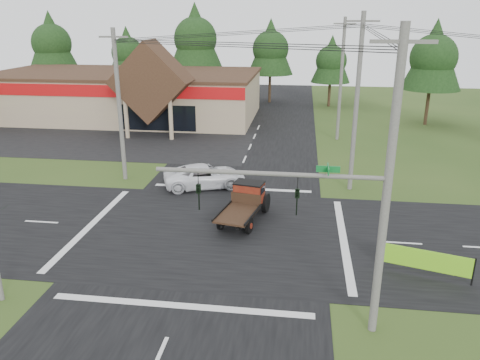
# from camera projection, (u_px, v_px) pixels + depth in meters

# --- Properties ---
(ground) EXTENTS (120.00, 120.00, 0.00)m
(ground) POSITION_uv_depth(u_px,v_px,m) (213.00, 232.00, 25.54)
(ground) COLOR #2D4518
(ground) RESTS_ON ground
(road_ns) EXTENTS (12.00, 120.00, 0.02)m
(road_ns) POSITION_uv_depth(u_px,v_px,m) (213.00, 232.00, 25.53)
(road_ns) COLOR black
(road_ns) RESTS_ON ground
(road_ew) EXTENTS (120.00, 12.00, 0.02)m
(road_ew) POSITION_uv_depth(u_px,v_px,m) (213.00, 232.00, 25.53)
(road_ew) COLOR black
(road_ew) RESTS_ON ground
(parking_apron) EXTENTS (28.00, 14.00, 0.02)m
(parking_apron) POSITION_uv_depth(u_px,v_px,m) (107.00, 139.00, 45.07)
(parking_apron) COLOR black
(parking_apron) RESTS_ON ground
(cvs_building) EXTENTS (30.40, 18.20, 9.19)m
(cvs_building) POSITION_uv_depth(u_px,v_px,m) (127.00, 93.00, 54.28)
(cvs_building) COLOR tan
(cvs_building) RESTS_ON ground
(traffic_signal_mast) EXTENTS (8.12, 0.24, 7.00)m
(traffic_signal_mast) POSITION_uv_depth(u_px,v_px,m) (334.00, 219.00, 16.33)
(traffic_signal_mast) COLOR #595651
(traffic_signal_mast) RESTS_ON ground
(utility_pole_nr) EXTENTS (2.00, 0.30, 11.00)m
(utility_pole_nr) POSITION_uv_depth(u_px,v_px,m) (387.00, 189.00, 15.72)
(utility_pole_nr) COLOR #595651
(utility_pole_nr) RESTS_ON ground
(utility_pole_nw) EXTENTS (2.00, 0.30, 10.50)m
(utility_pole_nw) POSITION_uv_depth(u_px,v_px,m) (119.00, 105.00, 32.26)
(utility_pole_nw) COLOR #595651
(utility_pole_nw) RESTS_ON ground
(utility_pole_ne) EXTENTS (2.00, 0.30, 11.50)m
(utility_pole_ne) POSITION_uv_depth(u_px,v_px,m) (356.00, 103.00, 30.09)
(utility_pole_ne) COLOR #595651
(utility_pole_ne) RESTS_ON ground
(utility_pole_n) EXTENTS (2.00, 0.30, 11.20)m
(utility_pole_n) POSITION_uv_depth(u_px,v_px,m) (341.00, 79.00, 43.25)
(utility_pole_n) COLOR #595651
(utility_pole_n) RESTS_ON ground
(tree_row_a) EXTENTS (6.72, 6.72, 12.12)m
(tree_row_a) POSITION_uv_depth(u_px,v_px,m) (51.00, 41.00, 64.10)
(tree_row_a) COLOR #332316
(tree_row_a) RESTS_ON ground
(tree_row_b) EXTENTS (5.60, 5.60, 10.10)m
(tree_row_b) POSITION_uv_depth(u_px,v_px,m) (127.00, 51.00, 65.17)
(tree_row_b) COLOR #332316
(tree_row_b) RESTS_ON ground
(tree_row_c) EXTENTS (7.28, 7.28, 13.13)m
(tree_row_c) POSITION_uv_depth(u_px,v_px,m) (195.00, 37.00, 62.32)
(tree_row_c) COLOR #332316
(tree_row_c) RESTS_ON ground
(tree_row_d) EXTENTS (6.16, 6.16, 11.11)m
(tree_row_d) POSITION_uv_depth(u_px,v_px,m) (271.00, 47.00, 62.44)
(tree_row_d) COLOR #332316
(tree_row_d) RESTS_ON ground
(tree_row_e) EXTENTS (5.04, 5.04, 9.09)m
(tree_row_e) POSITION_uv_depth(u_px,v_px,m) (331.00, 59.00, 60.01)
(tree_row_e) COLOR #332316
(tree_row_e) RESTS_ON ground
(tree_side_ne) EXTENTS (6.16, 6.16, 11.11)m
(tree_side_ne) POSITION_uv_depth(u_px,v_px,m) (434.00, 55.00, 48.95)
(tree_side_ne) COLOR #332316
(tree_side_ne) RESTS_ON ground
(antique_flatbed_truck) EXTENTS (2.86, 5.25, 2.08)m
(antique_flatbed_truck) POSITION_uv_depth(u_px,v_px,m) (244.00, 204.00, 26.62)
(antique_flatbed_truck) COLOR #63140E
(antique_flatbed_truck) RESTS_ON ground
(roadside_banner) EXTENTS (3.79, 1.23, 1.34)m
(roadside_banner) POSITION_uv_depth(u_px,v_px,m) (426.00, 263.00, 20.97)
(roadside_banner) COLOR #73C71A
(roadside_banner) RESTS_ON ground
(white_pickup) EXTENTS (6.12, 4.32, 1.55)m
(white_pickup) POSITION_uv_depth(u_px,v_px,m) (205.00, 176.00, 32.21)
(white_pickup) COLOR white
(white_pickup) RESTS_ON ground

